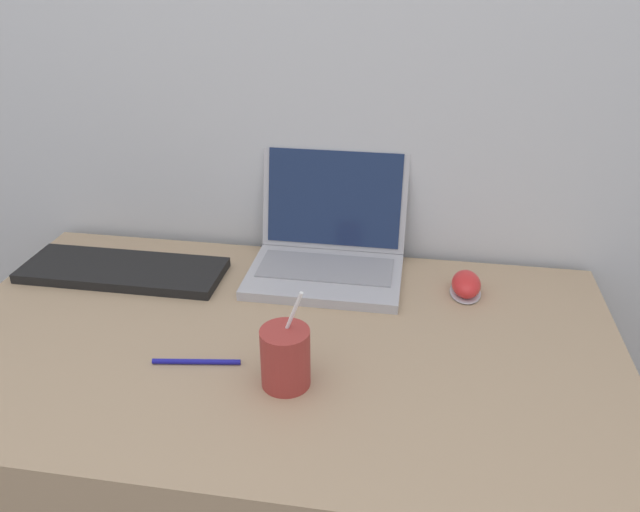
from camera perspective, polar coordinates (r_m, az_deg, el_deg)
wall_back at (r=1.33m, az=-0.61°, el=19.92°), size 7.00×0.04×2.50m
desk at (r=1.39m, az=-3.43°, el=-20.77°), size 1.23×0.72×0.78m
laptop at (r=1.33m, az=0.77°, el=0.98°), size 0.32×0.28×0.25m
drink_cup at (r=1.00m, az=-3.19°, el=-9.15°), size 0.08×0.08×0.17m
computer_mouse at (r=1.29m, az=13.21°, el=-2.61°), size 0.06×0.10×0.04m
external_keyboard at (r=1.39m, az=-17.55°, el=-1.25°), size 0.43×0.15×0.02m
pen at (r=1.09m, az=-11.23°, el=-9.46°), size 0.15×0.03×0.01m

